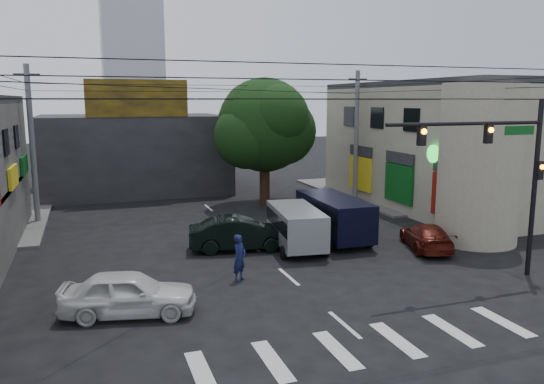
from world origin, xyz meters
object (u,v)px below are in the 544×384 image
navy_van (334,219)px  traffic_gantry (504,161)px  street_tree (265,125)px  dark_sedan (240,234)px  utility_pole_far_right (356,137)px  silver_minivan (296,229)px  utility_pole_far_left (32,145)px  white_compact (128,293)px  traffic_officer (240,258)px  maroon_sedan (426,236)px

navy_van → traffic_gantry: bearing=-153.9°
street_tree → dark_sedan: (-4.77, -10.48, -4.66)m
traffic_gantry → utility_pole_far_right: 17.21m
street_tree → utility_pole_far_right: (6.50, -1.00, -0.87)m
silver_minivan → navy_van: bearing=-61.9°
utility_pole_far_left → silver_minivan: utility_pole_far_left is taller
utility_pole_far_left → utility_pole_far_right: same height
white_compact → navy_van: 12.68m
silver_minivan → navy_van: navy_van is taller
utility_pole_far_right → traffic_officer: 18.94m
utility_pole_far_right → maroon_sedan: (-2.68, -12.32, -3.97)m
utility_pole_far_left → traffic_officer: utility_pole_far_left is taller
navy_van → dark_sedan: bearing=94.1°
traffic_gantry → navy_van: traffic_gantry is taller
white_compact → silver_minivan: 10.08m
white_compact → traffic_officer: traffic_officer is taller
utility_pole_far_left → maroon_sedan: size_ratio=1.98×
maroon_sedan → silver_minivan: 6.36m
street_tree → traffic_officer: bearing=-112.2°
silver_minivan → utility_pole_far_left: bearing=57.9°
street_tree → dark_sedan: street_tree is taller
utility_pole_far_right → navy_van: (-6.17, -9.27, -3.48)m
street_tree → navy_van: bearing=-88.2°
dark_sedan → white_compact: (-5.73, -6.38, -0.04)m
traffic_gantry → utility_pole_far_left: bearing=137.1°
maroon_sedan → street_tree: bearing=-55.4°
traffic_officer → white_compact: bearing=164.2°
utility_pole_far_left → dark_sedan: 14.10m
dark_sedan → maroon_sedan: dark_sedan is taller
traffic_gantry → dark_sedan: bearing=138.8°
traffic_gantry → navy_van: size_ratio=1.27×
utility_pole_far_right → navy_van: 11.67m
utility_pole_far_right → white_compact: (-17.00, -15.86, -3.83)m
street_tree → traffic_officer: street_tree is taller
street_tree → maroon_sedan: bearing=-74.0°
utility_pole_far_left → traffic_officer: (8.49, -13.74, -3.65)m
dark_sedan → silver_minivan: size_ratio=1.04×
utility_pole_far_right → street_tree: bearing=171.3°
street_tree → utility_pole_far_right: utility_pole_far_right is taller
white_compact → maroon_sedan: 14.75m
traffic_gantry → maroon_sedan: size_ratio=1.55×
utility_pole_far_left → dark_sedan: size_ratio=1.79×
dark_sedan → white_compact: bearing=147.8°
traffic_gantry → white_compact: size_ratio=1.50×
street_tree → utility_pole_far_left: size_ratio=0.95×
maroon_sedan → traffic_officer: traffic_officer is taller
street_tree → utility_pole_far_left: (-14.50, -1.00, -0.87)m
white_compact → traffic_officer: bearing=-51.9°
street_tree → traffic_officer: (-6.01, -14.74, -4.52)m
maroon_sedan → traffic_officer: 9.94m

